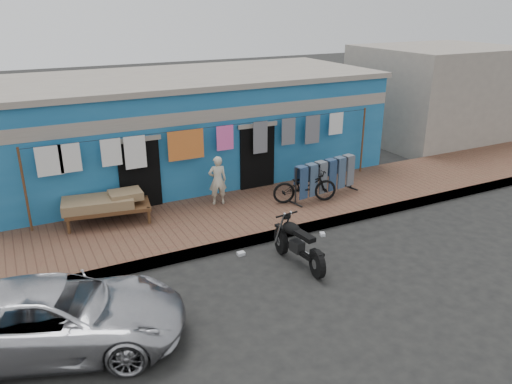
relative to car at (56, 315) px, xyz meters
name	(u,v)px	position (x,y,z in m)	size (l,w,h in m)	color
ground	(298,271)	(4.92, 0.34, -0.61)	(80.00, 80.00, 0.00)	black
sidewalk	(239,216)	(4.92, 3.34, -0.49)	(28.00, 3.00, 0.25)	brown
curb	(264,237)	(4.92, 1.89, -0.49)	(28.00, 0.10, 0.25)	gray
building	(186,127)	(4.92, 7.33, 1.07)	(12.20, 5.20, 3.36)	#1B5C91
neighbor_right	(437,94)	(15.92, 7.34, 1.29)	(6.00, 5.00, 3.80)	#9E9384
clothesline	(205,145)	(4.50, 4.59, 1.21)	(10.06, 0.06, 2.10)	brown
car	(56,315)	(0.00, 0.00, 0.00)	(1.97, 4.33, 1.22)	silver
seated_person	(218,180)	(4.65, 4.12, 0.32)	(0.49, 0.33, 1.36)	beige
bicycle	(305,182)	(6.85, 3.15, 0.21)	(0.63, 1.77, 1.15)	black
motorcycle	(299,243)	(5.07, 0.58, -0.08)	(0.75, 1.69, 1.06)	black
charpoy	(108,209)	(1.71, 4.23, 0.00)	(2.30, 1.36, 0.73)	brown
jeans_rack	(325,178)	(7.59, 3.27, 0.19)	(2.33, 0.81, 1.10)	black
litter_a	(241,254)	(4.12, 1.54, -0.57)	(0.17, 0.13, 0.08)	silver
litter_b	(322,234)	(6.37, 1.54, -0.57)	(0.16, 0.12, 0.08)	silver
litter_c	(304,239)	(5.84, 1.54, -0.57)	(0.19, 0.15, 0.07)	silver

